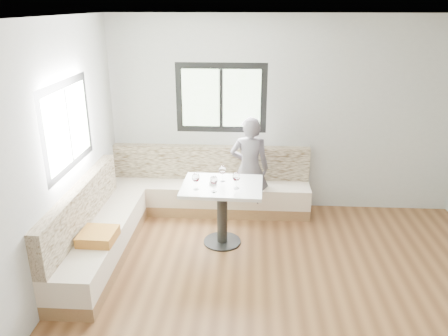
# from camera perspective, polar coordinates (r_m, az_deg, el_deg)

# --- Properties ---
(room) EXTENTS (5.01, 5.01, 2.81)m
(room) POSITION_cam_1_polar(r_m,az_deg,el_deg) (4.04, 8.94, -1.41)
(room) COLOR brown
(room) RESTS_ON ground
(banquette) EXTENTS (2.90, 2.80, 0.95)m
(banquette) POSITION_cam_1_polar(r_m,az_deg,el_deg) (5.98, -7.54, -5.07)
(banquette) COLOR olive
(banquette) RESTS_ON ground
(table) EXTENTS (1.01, 0.80, 0.81)m
(table) POSITION_cam_1_polar(r_m,az_deg,el_deg) (5.48, -0.24, -4.16)
(table) COLOR black
(table) RESTS_ON ground
(person) EXTENTS (0.55, 0.37, 1.49)m
(person) POSITION_cam_1_polar(r_m,az_deg,el_deg) (6.13, 3.35, -0.06)
(person) COLOR #59525A
(person) RESTS_ON ground
(olive_ramekin) EXTENTS (0.09, 0.09, 0.04)m
(olive_ramekin) POSITION_cam_1_polar(r_m,az_deg,el_deg) (5.42, -1.45, -1.91)
(olive_ramekin) COLOR white
(olive_ramekin) RESTS_ON table
(wine_glass_a) EXTENTS (0.09, 0.09, 0.21)m
(wine_glass_a) POSITION_cam_1_polar(r_m,az_deg,el_deg) (5.23, -3.70, -1.33)
(wine_glass_a) COLOR white
(wine_glass_a) RESTS_ON table
(wine_glass_b) EXTENTS (0.09, 0.09, 0.21)m
(wine_glass_b) POSITION_cam_1_polar(r_m,az_deg,el_deg) (5.15, -1.35, -1.64)
(wine_glass_b) COLOR white
(wine_glass_b) RESTS_ON table
(wine_glass_c) EXTENTS (0.09, 0.09, 0.21)m
(wine_glass_c) POSITION_cam_1_polar(r_m,az_deg,el_deg) (5.24, 1.62, -1.23)
(wine_glass_c) COLOR white
(wine_glass_c) RESTS_ON table
(wine_glass_d) EXTENTS (0.09, 0.09, 0.21)m
(wine_glass_d) POSITION_cam_1_polar(r_m,az_deg,el_deg) (5.45, -0.20, -0.33)
(wine_glass_d) COLOR white
(wine_glass_d) RESTS_ON table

